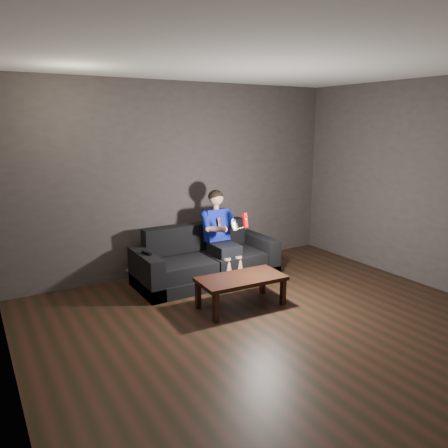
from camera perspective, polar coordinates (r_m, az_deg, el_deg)
floor at (r=4.68m, az=8.44°, el=-14.18°), size 5.00×5.00×0.00m
back_wall at (r=6.34m, az=-5.61°, el=5.92°), size 5.00×0.04×2.70m
left_wall at (r=3.29m, az=-26.80°, el=-2.08°), size 0.04×5.00×2.70m
ceiling at (r=4.20m, az=9.75°, el=20.68°), size 5.00×5.00×0.02m
sofa at (r=6.04m, az=-2.44°, el=-5.14°), size 1.94×0.84×0.75m
child at (r=5.99m, az=-0.46°, el=-0.78°), size 0.50×0.61×1.22m
wii_remote_red at (r=5.60m, az=2.80°, el=0.52°), size 0.06×0.08×0.19m
nunchuk_white at (r=5.52m, az=1.24°, el=-0.05°), size 0.07×0.10×0.15m
wii_remote_black at (r=5.55m, az=-10.07°, el=-3.77°), size 0.07×0.17×0.03m
coffee_table at (r=5.17m, az=2.25°, el=-7.44°), size 1.04×0.56×0.37m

